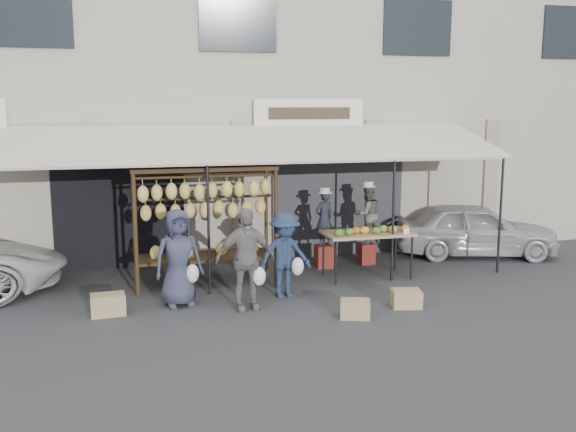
# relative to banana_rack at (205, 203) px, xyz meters

# --- Properties ---
(ground_plane) EXTENTS (90.00, 90.00, 0.00)m
(ground_plane) POSITION_rel_banana_rack_xyz_m (0.99, -1.65, -1.57)
(ground_plane) COLOR #2D2D30
(shophouse) EXTENTS (24.00, 6.15, 7.30)m
(shophouse) POSITION_rel_banana_rack_xyz_m (0.99, 4.84, 2.07)
(shophouse) COLOR #A7A091
(shophouse) RESTS_ON ground_plane
(awning) EXTENTS (10.00, 2.35, 2.92)m
(awning) POSITION_rel_banana_rack_xyz_m (1.00, 0.62, 1.00)
(awning) COLOR beige
(awning) RESTS_ON ground_plane
(banana_rack) EXTENTS (2.60, 0.90, 2.24)m
(banana_rack) POSITION_rel_banana_rack_xyz_m (0.00, 0.00, 0.00)
(banana_rack) COLOR #311F0F
(banana_rack) RESTS_ON ground_plane
(produce_table) EXTENTS (1.70, 0.90, 1.04)m
(produce_table) POSITION_rel_banana_rack_xyz_m (3.12, -0.21, -0.70)
(produce_table) COLOR tan
(produce_table) RESTS_ON ground_plane
(vendor_left) EXTENTS (0.47, 0.38, 1.13)m
(vendor_left) POSITION_rel_banana_rack_xyz_m (2.54, 0.78, -0.54)
(vendor_left) COLOR #21242E
(vendor_left) RESTS_ON stool_left
(vendor_right) EXTENTS (0.68, 0.57, 1.25)m
(vendor_right) POSITION_rel_banana_rack_xyz_m (3.52, 0.85, -0.51)
(vendor_right) COLOR #5F5B56
(vendor_right) RESTS_ON stool_right
(customer_left) EXTENTS (0.89, 0.67, 1.64)m
(customer_left) POSITION_rel_banana_rack_xyz_m (-0.59, -1.04, -0.75)
(customer_left) COLOR #303348
(customer_left) RESTS_ON ground_plane
(customer_mid) EXTENTS (1.02, 0.49, 1.69)m
(customer_mid) POSITION_rel_banana_rack_xyz_m (0.45, -1.50, -0.73)
(customer_mid) COLOR slate
(customer_mid) RESTS_ON ground_plane
(customer_right) EXTENTS (1.05, 0.71, 1.50)m
(customer_right) POSITION_rel_banana_rack_xyz_m (1.24, -1.04, -0.82)
(customer_right) COLOR #1F2F49
(customer_right) RESTS_ON ground_plane
(stool_left) EXTENTS (0.39, 0.39, 0.47)m
(stool_left) POSITION_rel_banana_rack_xyz_m (2.54, 0.78, -1.34)
(stool_left) COLOR maroon
(stool_left) RESTS_ON ground_plane
(stool_right) EXTENTS (0.38, 0.38, 0.44)m
(stool_right) POSITION_rel_banana_rack_xyz_m (3.52, 0.85, -1.35)
(stool_right) COLOR maroon
(stool_right) RESTS_ON ground_plane
(crate_near_a) EXTENTS (0.55, 0.49, 0.28)m
(crate_near_a) POSITION_rel_banana_rack_xyz_m (2.04, -2.39, -1.43)
(crate_near_a) COLOR tan
(crate_near_a) RESTS_ON ground_plane
(crate_near_b) EXTENTS (0.55, 0.46, 0.29)m
(crate_near_b) POSITION_rel_banana_rack_xyz_m (3.05, -2.10, -1.43)
(crate_near_b) COLOR tan
(crate_near_b) RESTS_ON ground_plane
(crate_far) EXTENTS (0.56, 0.44, 0.32)m
(crate_far) POSITION_rel_banana_rack_xyz_m (-1.75, -1.23, -1.41)
(crate_far) COLOR tan
(crate_far) RESTS_ON ground_plane
(sedan) EXTENTS (3.78, 2.36, 1.20)m
(sedan) POSITION_rel_banana_rack_xyz_m (6.11, 0.93, -0.97)
(sedan) COLOR #ADACB2
(sedan) RESTS_ON ground_plane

